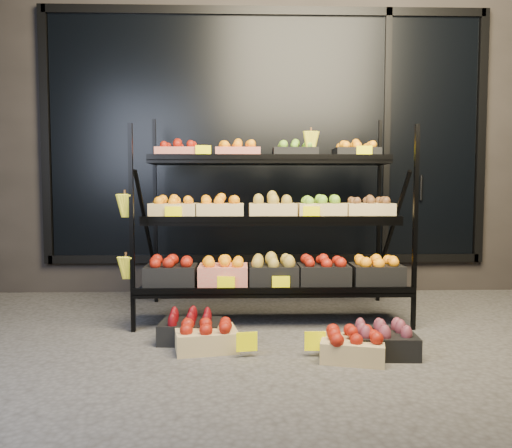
{
  "coord_description": "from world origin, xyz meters",
  "views": [
    {
      "loc": [
        -0.23,
        -3.4,
        1.03
      ],
      "look_at": [
        -0.12,
        0.55,
        0.76
      ],
      "focal_mm": 35.0,
      "sensor_mm": 36.0,
      "label": 1
    }
  ],
  "objects_px": {
    "display_rack": "(270,220)",
    "floor_crate_left": "(206,336)",
    "floor_crate_midleft": "(191,328)",
    "floor_crate_midright": "(353,345)"
  },
  "relations": [
    {
      "from": "floor_crate_midleft",
      "to": "floor_crate_midright",
      "type": "distance_m",
      "value": 1.1
    },
    {
      "from": "floor_crate_left",
      "to": "floor_crate_midright",
      "type": "height_order",
      "value": "floor_crate_left"
    },
    {
      "from": "display_rack",
      "to": "floor_crate_left",
      "type": "bearing_deg",
      "value": -118.46
    },
    {
      "from": "display_rack",
      "to": "floor_crate_midleft",
      "type": "distance_m",
      "value": 1.11
    },
    {
      "from": "floor_crate_left",
      "to": "floor_crate_midleft",
      "type": "xyz_separation_m",
      "value": [
        -0.12,
        0.18,
        0.0
      ]
    },
    {
      "from": "display_rack",
      "to": "floor_crate_left",
      "type": "height_order",
      "value": "display_rack"
    },
    {
      "from": "floor_crate_midleft",
      "to": "floor_crate_midright",
      "type": "height_order",
      "value": "floor_crate_midleft"
    },
    {
      "from": "floor_crate_left",
      "to": "floor_crate_midleft",
      "type": "distance_m",
      "value": 0.22
    },
    {
      "from": "display_rack",
      "to": "floor_crate_left",
      "type": "xyz_separation_m",
      "value": [
        -0.46,
        -0.84,
        -0.69
      ]
    },
    {
      "from": "display_rack",
      "to": "floor_crate_midleft",
      "type": "bearing_deg",
      "value": -131.18
    }
  ]
}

